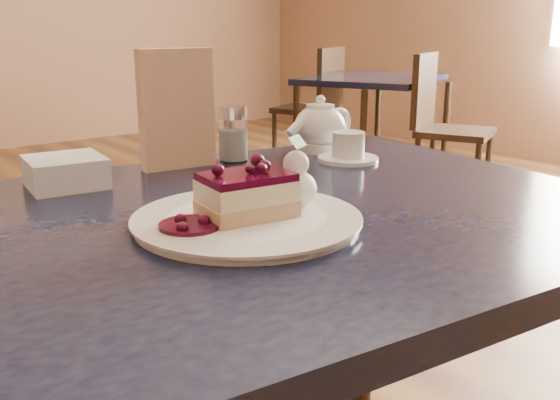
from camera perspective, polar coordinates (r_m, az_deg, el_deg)
main_table at (r=0.90m, az=-4.47°, el=-6.14°), size 1.28×0.94×0.74m
dessert_plate at (r=0.83m, az=-3.04°, el=-1.89°), size 0.30×0.30×0.01m
cheesecake_slice at (r=0.82m, az=-3.07°, el=0.44°), size 0.13×0.10×0.06m
whipped_cream at (r=0.87m, az=1.46°, el=1.11°), size 0.06×0.06×0.05m
berry_sauce at (r=0.79m, az=-8.22°, el=-2.32°), size 0.08×0.08×0.01m
tea_set at (r=1.30m, az=4.15°, el=6.18°), size 0.16×0.23×0.10m
menu_card at (r=1.17m, az=-9.43°, el=8.18°), size 0.14×0.05×0.22m
sugar_shaker at (r=1.22m, az=-4.32°, el=6.14°), size 0.06×0.06×0.11m
napkin_stack at (r=1.08m, az=-19.01°, el=2.45°), size 0.13×0.13×0.05m
bg_table_far_right at (r=4.13m, az=8.16°, el=2.52°), size 1.13×1.66×1.11m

